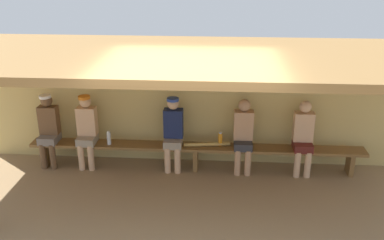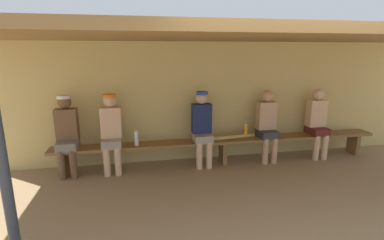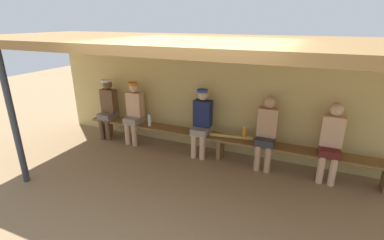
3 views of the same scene
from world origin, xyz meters
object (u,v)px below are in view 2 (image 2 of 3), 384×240
player_in_blue (202,125)px  player_in_red (317,120)px  baseball_bat (234,137)px  bench (223,143)px  player_shirtless_tan (111,130)px  water_bottle_blue (136,139)px  water_bottle_clear (245,131)px  support_post (1,157)px  player_near_post (267,123)px  player_leftmost (67,132)px

player_in_blue → player_in_red: player_in_blue is taller
player_in_blue → player_in_red: bearing=-0.0°
player_in_blue → baseball_bat: player_in_blue is taller
bench → player_shirtless_tan: size_ratio=4.46×
water_bottle_blue → water_bottle_clear: size_ratio=0.99×
water_bottle_blue → water_bottle_clear: 2.00m
support_post → player_near_post: support_post is taller
bench → water_bottle_blue: size_ratio=23.54×
bench → player_leftmost: size_ratio=4.46×
player_near_post → baseball_bat: size_ratio=1.61×
player_shirtless_tan → water_bottle_blue: size_ratio=5.28×
player_in_blue → water_bottle_blue: size_ratio=5.28×
water_bottle_clear → baseball_bat: bearing=-169.4°
player_in_blue → player_in_red: size_ratio=1.01×
player_shirtless_tan → support_post: bearing=-110.3°
bench → baseball_bat: size_ratio=7.24×
bench → player_in_blue: (-0.40, 0.00, 0.36)m
support_post → player_in_blue: support_post is taller
player_shirtless_tan → baseball_bat: 2.19m
player_in_red → player_leftmost: bearing=180.0°
player_leftmost → player_in_blue: bearing=0.0°
support_post → water_bottle_clear: support_post is taller
player_shirtless_tan → bench: bearing=-0.1°
player_near_post → water_bottle_blue: size_ratio=5.24×
player_in_red → player_in_blue: bearing=180.0°
player_shirtless_tan → baseball_bat: player_shirtless_tan is taller
player_in_blue → bench: bearing=-0.5°
player_shirtless_tan → baseball_bat: (2.18, -0.00, -0.25)m
water_bottle_clear → bench: bearing=-174.4°
player_shirtless_tan → player_leftmost: bearing=180.0°
bench → player_shirtless_tan: 2.00m
player_in_blue → player_near_post: player_in_blue is taller
player_leftmost → player_in_blue: 2.27m
bench → baseball_bat: bearing=-0.0°
player_near_post → water_bottle_blue: bearing=-178.8°
player_leftmost → player_shirtless_tan: 0.70m
support_post → baseball_bat: (2.95, 2.10, -0.61)m
water_bottle_clear → baseball_bat: size_ratio=0.31×
support_post → player_in_blue: size_ratio=1.64×
player_near_post → water_bottle_blue: (-2.40, -0.05, -0.15)m
player_leftmost → player_in_blue: same height
support_post → water_bottle_clear: 3.87m
support_post → player_in_blue: (2.35, 2.10, -0.35)m
player_near_post → water_bottle_blue: player_near_post is taller
player_leftmost → baseball_bat: bearing=-0.1°
bench → water_bottle_blue: water_bottle_blue is taller
bench → water_bottle_clear: water_bottle_clear is taller
support_post → baseball_bat: bearing=35.4°
support_post → bench: bearing=37.4°
player_in_blue → player_shirtless_tan: bearing=180.0°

